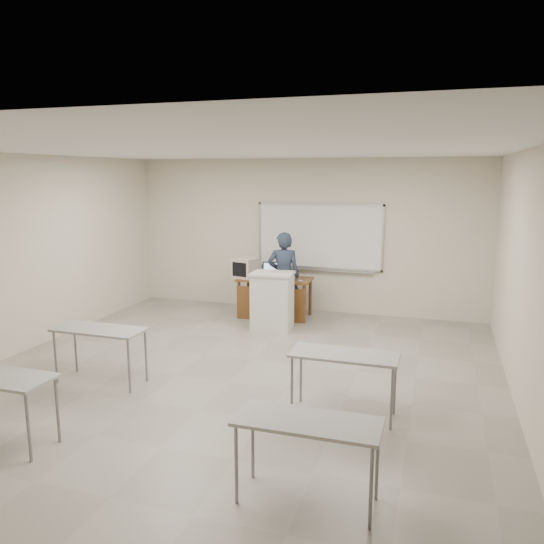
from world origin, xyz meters
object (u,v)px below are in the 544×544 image
(keyboard, at_px, (282,272))
(crt_monitor, at_px, (246,268))
(laptop, at_px, (273,273))
(presenter, at_px, (284,276))
(whiteboard, at_px, (319,237))
(podium, at_px, (272,301))
(mouse, at_px, (300,281))
(instructor_desk, at_px, (273,290))

(keyboard, bearing_deg, crt_monitor, 134.04)
(laptop, relative_size, presenter, 0.22)
(whiteboard, bearing_deg, crt_monitor, -149.19)
(presenter, bearing_deg, podium, 76.26)
(podium, relative_size, mouse, 10.71)
(whiteboard, distance_m, presenter, 1.13)
(presenter, bearing_deg, mouse, 152.63)
(presenter, bearing_deg, laptop, -55.26)
(whiteboard, distance_m, mouse, 1.13)
(instructor_desk, height_order, laptop, laptop)
(keyboard, xyz_separation_m, presenter, (-0.15, 0.61, -0.20))
(crt_monitor, relative_size, laptop, 1.26)
(podium, relative_size, laptop, 2.78)
(whiteboard, bearing_deg, presenter, -122.39)
(podium, bearing_deg, mouse, 56.91)
(podium, relative_size, keyboard, 2.25)
(instructor_desk, bearing_deg, crt_monitor, 174.31)
(crt_monitor, xyz_separation_m, presenter, (0.75, -0.04, -0.11))
(crt_monitor, bearing_deg, presenter, 11.64)
(whiteboard, xyz_separation_m, instructor_desk, (-0.70, -0.78, -0.95))
(whiteboard, xyz_separation_m, podium, (-0.50, -1.47, -0.97))
(laptop, distance_m, presenter, 0.41)
(instructor_desk, xyz_separation_m, crt_monitor, (-0.55, 0.03, 0.40))
(laptop, bearing_deg, whiteboard, 16.34)
(instructor_desk, distance_m, mouse, 0.60)
(mouse, distance_m, presenter, 0.36)
(keyboard, bearing_deg, mouse, 58.52)
(mouse, relative_size, keyboard, 0.21)
(mouse, bearing_deg, whiteboard, 66.24)
(laptop, xyz_separation_m, mouse, (0.65, -0.36, -0.04))
(laptop, height_order, presenter, presenter)
(podium, bearing_deg, instructor_desk, 103.35)
(laptop, height_order, mouse, laptop)
(keyboard, relative_size, presenter, 0.27)
(laptop, distance_m, mouse, 0.74)
(whiteboard, bearing_deg, keyboard, -104.15)
(laptop, height_order, keyboard, keyboard)
(laptop, distance_m, keyboard, 1.01)
(keyboard, bearing_deg, whiteboard, 65.41)
(instructor_desk, relative_size, keyboard, 3.06)
(podium, distance_m, mouse, 0.74)
(keyboard, height_order, presenter, presenter)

